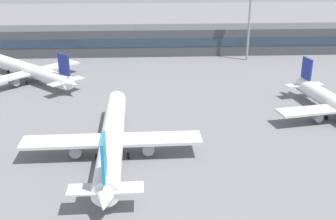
# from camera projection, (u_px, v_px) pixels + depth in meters

# --- Properties ---
(ground_plane) EXTENTS (400.00, 400.00, 0.00)m
(ground_plane) POSITION_uv_depth(u_px,v_px,m) (196.00, 123.00, 88.33)
(ground_plane) COLOR slate
(terminal_building) EXTENTS (157.53, 12.13, 9.00)m
(terminal_building) POSITION_uv_depth(u_px,v_px,m) (176.00, 40.00, 144.60)
(terminal_building) COLOR #3F4247
(terminal_building) RESTS_ON ground_plane
(airplane_near) EXTENTS (31.61, 45.46, 11.24)m
(airplane_near) POSITION_uv_depth(u_px,v_px,m) (112.00, 136.00, 74.23)
(airplane_near) COLOR white
(airplane_near) RESTS_ON ground_plane
(airplane_far) EXTENTS (32.40, 31.29, 10.30)m
(airplane_far) POSITION_uv_depth(u_px,v_px,m) (30.00, 70.00, 114.21)
(airplane_far) COLOR silver
(airplane_far) RESTS_ON ground_plane
(floodlight_tower_west) EXTENTS (3.20, 0.80, 28.60)m
(floodlight_tower_west) POSITION_uv_depth(u_px,v_px,m) (250.00, 9.00, 130.79)
(floodlight_tower_west) COLOR gray
(floodlight_tower_west) RESTS_ON ground_plane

